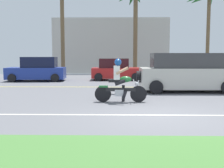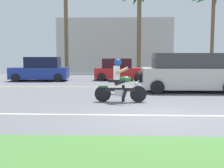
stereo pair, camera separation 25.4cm
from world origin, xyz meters
TOP-DOWN VIEW (x-y plane):
  - ground at (0.00, 3.00)m, footprint 56.00×30.00m
  - lane_line_near at (0.00, 0.14)m, footprint 50.40×0.12m
  - lane_line_far at (0.00, 7.51)m, footprint 50.40×0.12m
  - motorcyclist at (-1.16, 2.49)m, footprint 1.99×0.65m
  - suv_nearby at (2.14, 5.68)m, footprint 4.82×2.13m
  - parked_car_0 at (-6.91, 11.19)m, footprint 4.09×2.15m
  - parked_car_1 at (-1.39, 12.11)m, footprint 3.64×1.98m
  - parked_car_2 at (4.18, 11.97)m, footprint 3.85×1.91m
  - palm_tree_2 at (0.25, 15.88)m, footprint 3.32×3.25m
  - building_far at (-1.97, 21.00)m, footprint 11.44×4.00m

SIDE VIEW (x-z plane):
  - ground at x=0.00m, z-range -0.04..0.00m
  - lane_line_near at x=0.00m, z-range 0.00..0.01m
  - lane_line_far at x=0.00m, z-range 0.00..0.01m
  - motorcyclist at x=-1.16m, z-range -0.13..1.54m
  - parked_car_1 at x=-1.39m, z-range -0.05..1.51m
  - parked_car_2 at x=4.18m, z-range -0.06..1.52m
  - parked_car_0 at x=-6.91m, z-range -0.06..1.62m
  - suv_nearby at x=2.14m, z-range -0.03..1.87m
  - building_far at x=-1.97m, z-range 0.00..5.43m
  - palm_tree_2 at x=0.25m, z-range 2.47..10.02m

